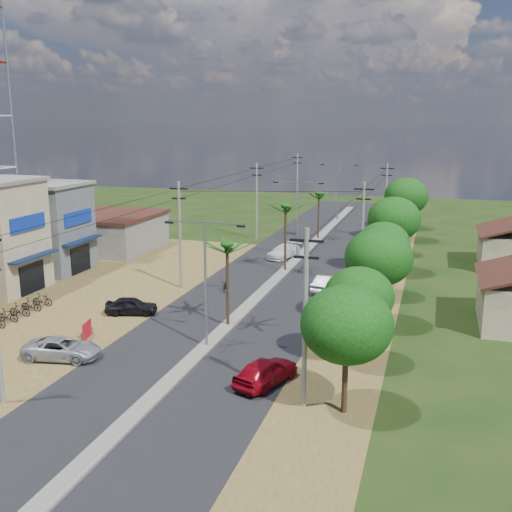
{
  "coord_description": "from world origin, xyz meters",
  "views": [
    {
      "loc": [
        13.14,
        -32.75,
        13.89
      ],
      "look_at": [
        -0.68,
        12.88,
        3.0
      ],
      "focal_mm": 42.0,
      "sensor_mm": 36.0,
      "label": 1
    }
  ],
  "objects": [
    {
      "name": "ground",
      "position": [
        0.0,
        0.0,
        0.0
      ],
      "size": [
        160.0,
        160.0,
        0.0
      ],
      "primitive_type": "plane",
      "color": "black",
      "rests_on": "ground"
    },
    {
      "name": "road",
      "position": [
        0.0,
        15.0,
        0.02
      ],
      "size": [
        12.0,
        110.0,
        0.04
      ],
      "primitive_type": "cube",
      "color": "black",
      "rests_on": "ground"
    },
    {
      "name": "median",
      "position": [
        0.0,
        18.0,
        0.09
      ],
      "size": [
        1.0,
        90.0,
        0.18
      ],
      "primitive_type": "cube",
      "color": "#605E56",
      "rests_on": "ground"
    },
    {
      "name": "dirt_lot_west",
      "position": [
        -15.0,
        8.0,
        0.02
      ],
      "size": [
        18.0,
        46.0,
        0.04
      ],
      "primitive_type": "cube",
      "color": "#53421C",
      "rests_on": "ground"
    },
    {
      "name": "dirt_shoulder_east",
      "position": [
        8.5,
        15.0,
        0.01
      ],
      "size": [
        5.0,
        90.0,
        0.03
      ],
      "primitive_type": "cube",
      "color": "#53421C",
      "rests_on": "ground"
    },
    {
      "name": "shophouse_grey",
      "position": [
        -21.98,
        14.0,
        4.16
      ],
      "size": [
        9.0,
        6.4,
        8.3
      ],
      "color": "#4C4F54",
      "rests_on": "ground"
    },
    {
      "name": "low_shed",
      "position": [
        -21.0,
        24.0,
        1.97
      ],
      "size": [
        10.4,
        10.4,
        3.95
      ],
      "color": "#605E56",
      "rests_on": "ground"
    },
    {
      "name": "tree_east_a",
      "position": [
        9.5,
        -6.0,
        4.49
      ],
      "size": [
        4.4,
        4.4,
        6.37
      ],
      "color": "black",
      "rests_on": "ground"
    },
    {
      "name": "tree_east_b",
      "position": [
        9.3,
        0.0,
        4.11
      ],
      "size": [
        4.0,
        4.0,
        5.83
      ],
      "color": "black",
      "rests_on": "ground"
    },
    {
      "name": "tree_east_c",
      "position": [
        9.7,
        7.0,
        4.86
      ],
      "size": [
        4.6,
        4.6,
        6.83
      ],
      "color": "black",
      "rests_on": "ground"
    },
    {
      "name": "tree_east_d",
      "position": [
        9.4,
        14.0,
        4.34
      ],
      "size": [
        4.2,
        4.2,
        6.13
      ],
      "color": "black",
      "rests_on": "ground"
    },
    {
      "name": "tree_east_e",
      "position": [
        9.6,
        22.0,
        5.09
      ],
      "size": [
        4.8,
        4.8,
        7.14
      ],
      "color": "black",
      "rests_on": "ground"
    },
    {
      "name": "tree_east_f",
      "position": [
        9.2,
        30.0,
        3.89
      ],
      "size": [
        3.8,
        3.8,
        5.52
      ],
      "color": "black",
      "rests_on": "ground"
    },
    {
      "name": "tree_east_g",
      "position": [
        9.8,
        38.0,
        5.24
      ],
      "size": [
        5.0,
        5.0,
        7.38
      ],
      "color": "black",
      "rests_on": "ground"
    },
    {
      "name": "tree_east_h",
      "position": [
        9.5,
        46.0,
        4.64
      ],
      "size": [
        4.4,
        4.4,
        6.52
      ],
      "color": "black",
      "rests_on": "ground"
    },
    {
      "name": "palm_median_near",
      "position": [
        0.0,
        4.0,
        5.54
      ],
      "size": [
        2.0,
        2.0,
        6.15
      ],
      "color": "black",
      "rests_on": "ground"
    },
    {
      "name": "palm_median_mid",
      "position": [
        0.0,
        20.0,
        5.9
      ],
      "size": [
        2.0,
        2.0,
        6.55
      ],
      "color": "black",
      "rests_on": "ground"
    },
    {
      "name": "palm_median_far",
      "position": [
        0.0,
        36.0,
        5.26
      ],
      "size": [
        2.0,
        2.0,
        5.85
      ],
      "color": "black",
      "rests_on": "ground"
    },
    {
      "name": "streetlight_near",
      "position": [
        0.0,
        0.0,
        4.79
      ],
      "size": [
        5.1,
        0.18,
        8.0
      ],
      "color": "gray",
      "rests_on": "ground"
    },
    {
      "name": "streetlight_mid",
      "position": [
        0.0,
        25.0,
        4.79
      ],
      "size": [
        5.1,
        0.18,
        8.0
      ],
      "color": "gray",
      "rests_on": "ground"
    },
    {
      "name": "streetlight_far",
      "position": [
        0.0,
        50.0,
        4.79
      ],
      "size": [
        5.1,
        0.18,
        8.0
      ],
      "color": "gray",
      "rests_on": "ground"
    },
    {
      "name": "utility_pole_w_b",
      "position": [
        -7.0,
        12.0,
        4.76
      ],
      "size": [
        1.6,
        0.24,
        9.0
      ],
      "color": "#605E56",
      "rests_on": "ground"
    },
    {
      "name": "utility_pole_w_c",
      "position": [
        -7.0,
        34.0,
        4.76
      ],
      "size": [
        1.6,
        0.24,
        9.0
      ],
      "color": "#605E56",
      "rests_on": "ground"
    },
    {
      "name": "utility_pole_w_d",
      "position": [
        -7.0,
        55.0,
        4.76
      ],
      "size": [
        1.6,
        0.24,
        9.0
      ],
      "color": "#605E56",
      "rests_on": "ground"
    },
    {
      "name": "utility_pole_e_a",
      "position": [
        7.5,
        -6.0,
        4.76
      ],
      "size": [
        1.6,
        0.24,
        9.0
      ],
      "color": "#605E56",
      "rests_on": "ground"
    },
    {
      "name": "utility_pole_e_b",
      "position": [
        7.5,
        16.0,
        4.76
      ],
      "size": [
        1.6,
        0.24,
        9.0
      ],
      "color": "#605E56",
      "rests_on": "ground"
    },
    {
      "name": "utility_pole_e_c",
      "position": [
        7.5,
        38.0,
        4.76
      ],
      "size": [
        1.6,
        0.24,
        9.0
      ],
      "color": "#605E56",
      "rests_on": "ground"
    },
    {
      "name": "car_red_near",
      "position": [
        5.0,
        -4.09,
        0.73
      ],
      "size": [
        3.06,
        4.6,
        1.46
      ],
      "primitive_type": "imported",
      "rotation": [
        0.0,
        0.0,
        2.8
      ],
      "color": "maroon",
      "rests_on": "ground"
    },
    {
      "name": "car_silver_mid",
      "position": [
        5.0,
        14.47,
        0.69
      ],
      "size": [
        2.12,
        4.39,
        1.39
      ],
      "primitive_type": "imported",
      "rotation": [
        0.0,
        0.0,
        2.98
      ],
      "color": "#989B9F",
      "rests_on": "ground"
    },
    {
      "name": "car_white_far",
      "position": [
        -1.5,
        25.36,
        0.67
      ],
      "size": [
        3.11,
        4.93,
        1.33
      ],
      "primitive_type": "imported",
      "rotation": [
        0.0,
        0.0,
        -0.29
      ],
      "color": "silver",
      "rests_on": "ground"
    },
    {
      "name": "car_parked_silver",
      "position": [
        -7.5,
        -4.24,
        0.63
      ],
      "size": [
        4.84,
        2.84,
        1.26
      ],
      "primitive_type": "imported",
      "rotation": [
        0.0,
        0.0,
        1.74
      ],
      "color": "#989B9F",
      "rests_on": "ground"
    },
    {
      "name": "car_parked_dark",
      "position": [
        -7.6,
        4.44,
        0.64
      ],
      "size": [
        4.02,
        2.52,
        1.28
      ],
      "primitive_type": "imported",
      "rotation": [
        0.0,
        0.0,
        1.86
      ],
      "color": "black",
      "rests_on": "ground"
    },
    {
      "name": "moto_rider_east",
      "position": [
        5.2,
        -4.56,
        0.5
      ],
      "size": [
        0.67,
        1.92,
        1.01
      ],
      "primitive_type": "imported",
      "rotation": [
        0.0,
        0.0,
        3.14
      ],
      "color": "black",
      "rests_on": "ground"
    },
    {
      "name": "moto_rider_west_a",
      "position": [
        -3.14,
        12.16,
        0.45
      ],
      "size": [
        0.99,
        1.81,
        0.9
      ],
      "primitive_type": "imported",
      "rotation": [
        0.0,
        0.0,
        0.24
      ],
      "color": "black",
      "rests_on": "ground"
    },
    {
      "name": "moto_rider_west_b",
      "position": [
        -1.2,
        30.33,
        0.52
      ],
      "size": [
        1.04,
        1.79,
        1.04
      ],
      "primitive_type": "imported",
      "rotation": [
        0.0,
        0.0,
        -0.35
      ],
      "color": "black",
      "rests_on": "ground"
    },
    {
      "name": "roadside_sign",
      "position": [
        -8.0,
        -0.78,
        0.57
      ],
      "size": [
        0.38,
        1.36,
        1.15
      ],
      "rotation": [
        0.0,
        0.0,
        0.21
      ],
      "color": "maroon",
      "rests_on": "ground"
    },
    {
      "name": "parked_scooter_row",
      "position": [
        -15.09,
        -0.28,
        0.5
      ],
      "size": [
        1.7,
        9.7,
        1.0
      ],
      "color": "black",
      "rests_on": "ground"
    }
  ]
}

